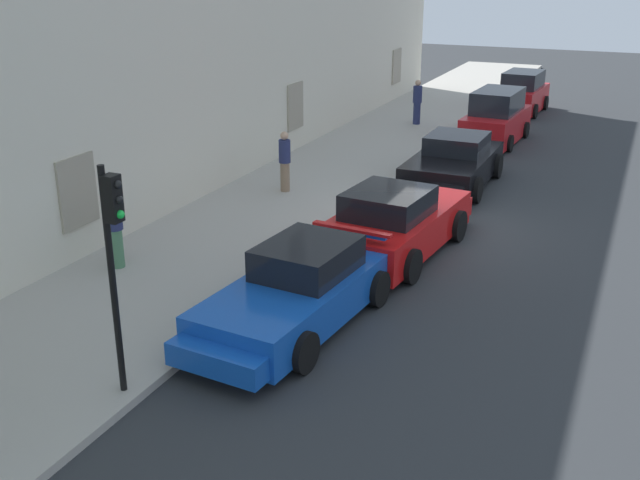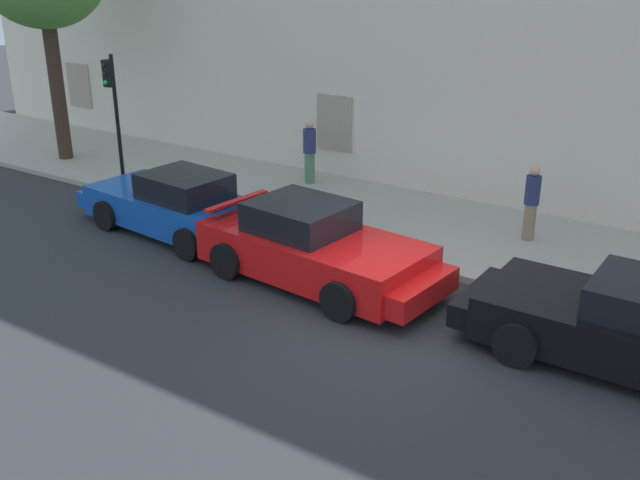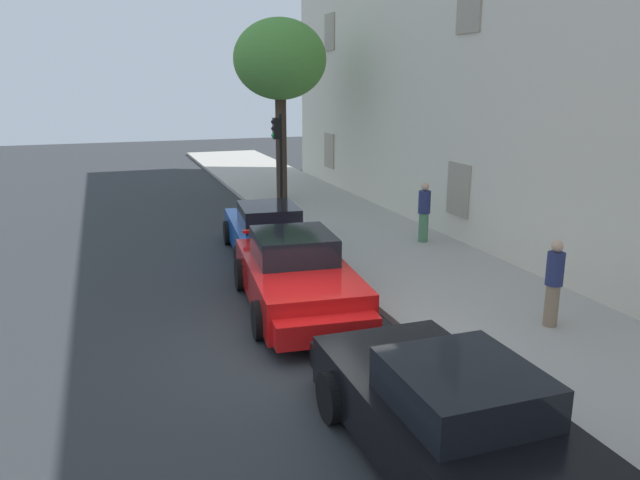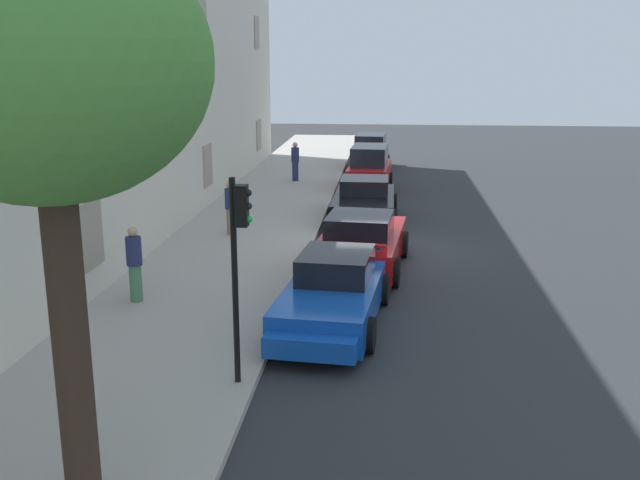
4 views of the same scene
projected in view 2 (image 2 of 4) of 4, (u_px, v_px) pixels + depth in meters
ground_plane at (389, 316)px, 12.87m from camera, size 80.00×80.00×0.00m
sidewalk at (481, 239)px, 16.08m from camera, size 60.00×4.38×0.14m
sportscar_red_lead at (172, 205)px, 16.53m from camera, size 5.00×2.35×1.44m
sportscar_yellow_flank at (320, 250)px, 13.95m from camera, size 5.03×2.54×1.52m
sportscar_white_middle at (615, 324)px, 11.30m from camera, size 4.70×2.24×1.43m
traffic_light at (113, 99)px, 18.41m from camera, size 0.22×0.36×3.44m
pedestrian_admiring at (310, 151)px, 19.41m from camera, size 0.48×0.48×1.69m
pedestrian_strolling at (531, 202)px, 15.59m from camera, size 0.36×0.36×1.65m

